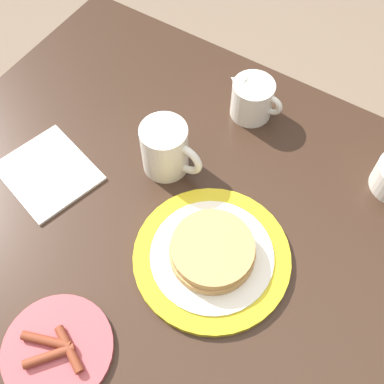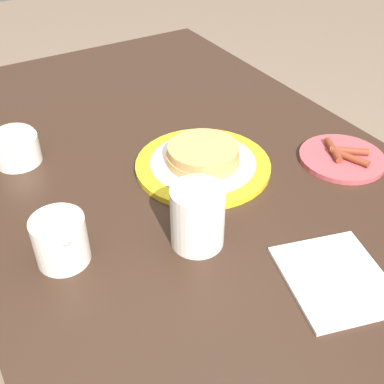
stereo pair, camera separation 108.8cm
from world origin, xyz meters
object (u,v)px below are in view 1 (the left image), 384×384
Objects in this scene: creamer_pitcher at (252,98)px; napkin at (48,172)px; pancake_plate at (212,254)px; side_plate_bacon at (57,349)px; coffee_mug at (166,149)px.

creamer_pitcher is 0.59× the size of napkin.
creamer_pitcher reaches higher than pancake_plate.
pancake_plate reaches higher than side_plate_bacon.
pancake_plate is 2.21× the size of creamer_pitcher.
side_plate_bacon is 0.85× the size of napkin.
pancake_plate is 0.28m from side_plate_bacon.
creamer_pitcher is at bearing 107.58° from pancake_plate.
napkin is at bearing 133.66° from side_plate_bacon.
side_plate_bacon is (-0.12, -0.25, -0.01)m from pancake_plate.
napkin is at bearing -126.74° from creamer_pitcher.
napkin is (-0.35, -0.02, -0.01)m from pancake_plate.
side_plate_bacon is at bearing -115.25° from pancake_plate.
napkin is (-0.18, -0.13, -0.05)m from coffee_mug.
pancake_plate reaches higher than napkin.
creamer_pitcher reaches higher than side_plate_bacon.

